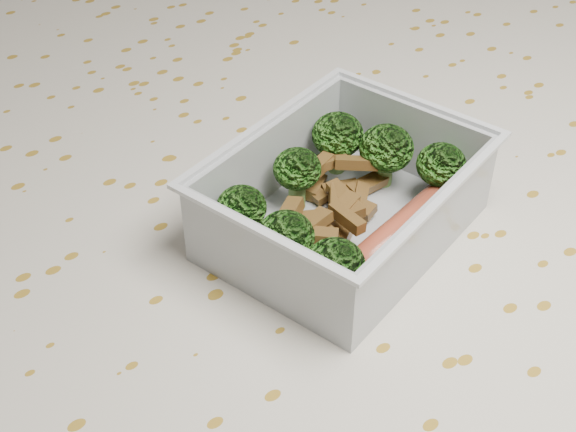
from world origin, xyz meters
TOP-DOWN VIEW (x-y plane):
  - dining_table at (0.00, 0.00)m, footprint 1.40×0.90m
  - tablecloth at (0.00, 0.00)m, footprint 1.46×0.96m
  - lunch_container at (0.04, -0.01)m, footprint 0.19×0.17m
  - broccoli_florets at (0.04, 0.00)m, footprint 0.16×0.13m
  - meat_pile at (0.03, -0.00)m, footprint 0.10×0.08m
  - sausage at (0.05, -0.04)m, footprint 0.14×0.05m

SIDE VIEW (x-z plane):
  - dining_table at x=0.00m, z-range 0.29..1.04m
  - tablecloth at x=0.00m, z-range 0.62..0.81m
  - sausage at x=0.05m, z-range 0.76..0.78m
  - meat_pile at x=0.03m, z-range 0.76..0.79m
  - lunch_container at x=0.04m, z-range 0.75..0.81m
  - broccoli_florets at x=0.04m, z-range 0.77..0.81m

